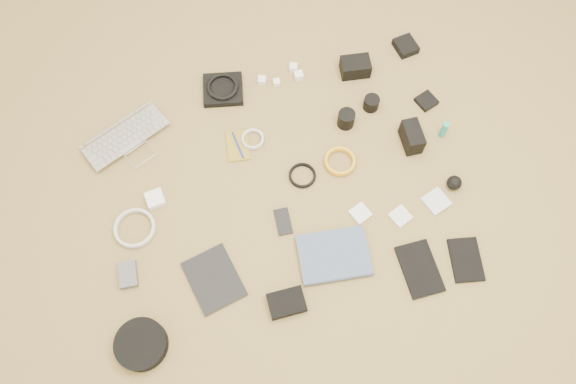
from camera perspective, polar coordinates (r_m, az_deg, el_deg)
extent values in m
cube|color=olive|center=(2.11, -0.02, 0.46)|extent=(4.00, 4.00, 0.04)
imported|color=#B5B5B9|center=(2.23, -15.53, 4.61)|extent=(0.40, 0.35, 0.03)
cube|color=black|center=(2.29, -6.62, 10.29)|extent=(0.18, 0.17, 0.03)
torus|color=black|center=(2.27, -6.68, 10.60)|extent=(0.17, 0.17, 0.02)
cube|color=white|center=(2.30, -2.66, 11.24)|extent=(0.04, 0.04, 0.03)
cube|color=white|center=(2.34, 0.55, 12.50)|extent=(0.04, 0.04, 0.03)
cube|color=white|center=(2.31, 1.09, 11.73)|extent=(0.03, 0.03, 0.03)
cube|color=white|center=(2.30, -1.17, 11.07)|extent=(0.03, 0.03, 0.02)
cube|color=black|center=(2.33, 6.85, 12.51)|extent=(0.13, 0.09, 0.07)
cube|color=black|center=(2.45, 11.86, 14.30)|extent=(0.09, 0.10, 0.03)
cube|color=olive|center=(2.17, -5.11, 4.70)|extent=(0.10, 0.14, 0.01)
cylinder|color=#1525AD|center=(2.16, -5.12, 4.79)|extent=(0.02, 0.12, 0.01)
torus|color=silver|center=(2.17, -3.60, 5.32)|extent=(0.11, 0.11, 0.01)
cylinder|color=black|center=(2.19, 5.93, 7.39)|extent=(0.07, 0.07, 0.07)
cylinder|color=black|center=(2.25, 8.46, 8.92)|extent=(0.07, 0.07, 0.06)
cube|color=black|center=(2.32, 13.88, 8.97)|extent=(0.09, 0.09, 0.02)
cube|color=white|center=(2.11, -13.34, -0.70)|extent=(0.07, 0.07, 0.03)
torus|color=silver|center=(2.09, -15.27, -3.61)|extent=(0.20, 0.20, 0.01)
torus|color=black|center=(2.10, 1.47, 1.64)|extent=(0.12, 0.12, 0.01)
torus|color=gold|center=(2.13, 5.28, 3.04)|extent=(0.15, 0.15, 0.01)
cube|color=black|center=(2.18, 12.47, 5.49)|extent=(0.07, 0.12, 0.09)
cylinder|color=#19A491|center=(2.23, 15.56, 6.10)|extent=(0.02, 0.02, 0.08)
cube|color=#505055|center=(2.04, -15.93, -8.06)|extent=(0.07, 0.10, 0.03)
cube|color=black|center=(1.98, -7.54, -8.76)|extent=(0.20, 0.24, 0.01)
cube|color=black|center=(2.03, -0.49, -3.02)|extent=(0.06, 0.10, 0.01)
cube|color=silver|center=(2.06, 7.36, -2.16)|extent=(0.08, 0.08, 0.01)
cube|color=silver|center=(2.08, 11.36, -2.43)|extent=(0.09, 0.09, 0.01)
cube|color=silver|center=(2.13, 14.82, -0.92)|extent=(0.11, 0.11, 0.01)
sphere|color=black|center=(2.15, 16.53, 0.90)|extent=(0.06, 0.06, 0.05)
cylinder|color=black|center=(1.96, -14.69, -14.75)|extent=(0.19, 0.19, 0.05)
cube|color=black|center=(1.94, -0.14, -11.19)|extent=(0.12, 0.09, 0.03)
imported|color=#425370|center=(1.96, 5.22, -8.97)|extent=(0.26, 0.21, 0.02)
cube|color=black|center=(2.03, 13.23, -7.61)|extent=(0.12, 0.19, 0.01)
cube|color=black|center=(2.08, 17.62, -6.58)|extent=(0.13, 0.18, 0.01)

